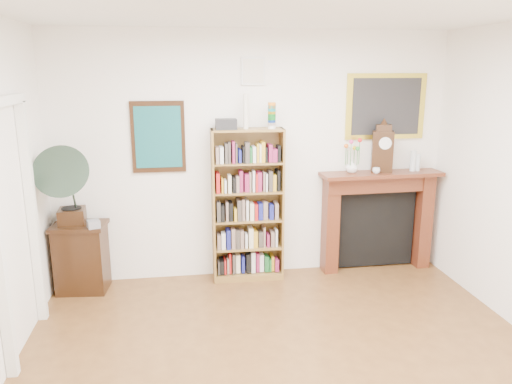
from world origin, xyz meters
TOP-DOWN VIEW (x-y plane):
  - room at (0.00, 0.00)m, footprint 4.51×5.01m
  - door_casing at (-2.21, 1.20)m, footprint 0.08×1.02m
  - teal_poster at (-1.05, 2.48)m, footprint 0.58×0.04m
  - small_picture at (0.00, 2.48)m, footprint 0.26×0.04m
  - gilt_painting at (1.55, 2.48)m, footprint 0.95×0.04m
  - bookshelf at (-0.09, 2.34)m, footprint 0.81×0.30m
  - side_cabinet at (-1.92, 2.28)m, footprint 0.60×0.46m
  - fireplace at (1.49, 2.40)m, footprint 1.44×0.38m
  - gramophone at (-1.99, 2.16)m, footprint 0.58×0.70m
  - cd_stack at (-1.74, 2.12)m, footprint 0.15×0.15m
  - mantel_clock at (1.49, 2.36)m, footprint 0.27×0.20m
  - flower_vase at (1.13, 2.37)m, footprint 0.18×0.18m
  - teacup at (1.39, 2.28)m, footprint 0.11×0.11m
  - bottle_left at (1.88, 2.36)m, footprint 0.07×0.07m
  - bottle_right at (1.94, 2.36)m, footprint 0.06×0.06m

SIDE VIEW (x-z plane):
  - side_cabinet at x=-1.92m, z-range 0.00..0.76m
  - fireplace at x=1.49m, z-range 0.11..1.32m
  - cd_stack at x=-1.74m, z-range 0.76..0.84m
  - bookshelf at x=-0.09m, z-range -0.03..1.97m
  - teacup at x=1.39m, z-range 1.21..1.27m
  - gramophone at x=-1.99m, z-range 0.82..1.70m
  - door_casing at x=-2.21m, z-range 0.18..2.35m
  - flower_vase at x=1.13m, z-range 1.21..1.35m
  - bottle_right at x=1.94m, z-range 1.21..1.41m
  - bottle_left at x=1.88m, z-range 1.21..1.45m
  - room at x=0.00m, z-range -0.01..2.81m
  - mantel_clock at x=1.49m, z-range 1.20..1.75m
  - teal_poster at x=-1.05m, z-range 1.26..2.04m
  - gilt_painting at x=1.55m, z-range 1.58..2.33m
  - small_picture at x=0.00m, z-range 2.20..2.50m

